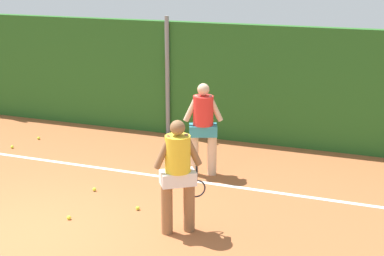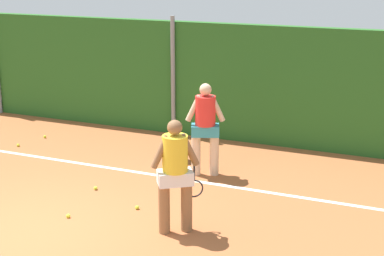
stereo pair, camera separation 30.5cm
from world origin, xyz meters
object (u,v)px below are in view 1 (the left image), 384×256
at_px(tennis_ball_0, 39,138).
at_px(ball_hopper, 173,147).
at_px(player_midcourt, 203,124).
at_px(player_foreground_near, 178,171).
at_px(tennis_ball_6, 69,218).
at_px(tennis_ball_7, 94,189).
at_px(tennis_ball_3, 12,147).
at_px(tennis_ball_2, 138,208).

bearing_deg(tennis_ball_0, ball_hopper, -3.63).
bearing_deg(ball_hopper, player_midcourt, -32.66).
height_order(ball_hopper, tennis_ball_0, ball_hopper).
bearing_deg(player_foreground_near, tennis_ball_0, 111.15).
relative_size(player_midcourt, tennis_ball_0, 26.98).
height_order(tennis_ball_6, tennis_ball_7, same).
xyz_separation_m(tennis_ball_0, tennis_ball_3, (-0.16, -0.75, 0.00)).
bearing_deg(tennis_ball_0, tennis_ball_2, -35.11).
relative_size(player_midcourt, tennis_ball_3, 26.98).
bearing_deg(tennis_ball_6, player_foreground_near, 7.38).
bearing_deg(player_foreground_near, tennis_ball_2, 117.18).
relative_size(tennis_ball_0, tennis_ball_2, 1.00).
distance_m(ball_hopper, tennis_ball_2, 2.50).
bearing_deg(tennis_ball_0, tennis_ball_3, -102.05).
relative_size(ball_hopper, tennis_ball_2, 7.78).
bearing_deg(tennis_ball_0, tennis_ball_7, -39.13).
bearing_deg(tennis_ball_6, tennis_ball_3, 139.55).
height_order(player_foreground_near, player_midcourt, player_midcourt).
distance_m(tennis_ball_0, tennis_ball_2, 4.66).
xyz_separation_m(ball_hopper, tennis_ball_0, (-3.43, 0.22, -0.26)).
bearing_deg(tennis_ball_7, ball_hopper, 70.87).
bearing_deg(tennis_ball_0, player_foreground_near, -33.77).
relative_size(tennis_ball_6, tennis_ball_7, 1.00).
bearing_deg(tennis_ball_7, tennis_ball_2, -22.91).
relative_size(player_foreground_near, tennis_ball_3, 26.64).
xyz_separation_m(player_foreground_near, tennis_ball_7, (-2.00, 0.94, -0.95)).
bearing_deg(tennis_ball_2, tennis_ball_0, 144.89).
distance_m(tennis_ball_2, tennis_ball_6, 1.12).
height_order(player_foreground_near, tennis_ball_7, player_foreground_near).
xyz_separation_m(player_midcourt, tennis_ball_3, (-4.42, 0.00, -0.97)).
bearing_deg(player_midcourt, tennis_ball_3, -21.56).
bearing_deg(player_midcourt, player_foreground_near, 79.51).
bearing_deg(tennis_ball_2, ball_hopper, 98.78).
height_order(ball_hopper, tennis_ball_2, ball_hopper).
bearing_deg(tennis_ball_7, tennis_ball_3, 152.95).
bearing_deg(tennis_ball_0, tennis_ball_6, -49.04).
xyz_separation_m(player_foreground_near, tennis_ball_6, (-1.79, -0.23, -0.95)).
bearing_deg(player_midcourt, tennis_ball_6, 42.06).
height_order(player_midcourt, tennis_ball_3, player_midcourt).
bearing_deg(tennis_ball_7, player_midcourt, 43.98).
xyz_separation_m(player_foreground_near, player_midcourt, (-0.47, 2.41, 0.02)).
xyz_separation_m(player_midcourt, tennis_ball_0, (-4.26, 0.75, -0.97)).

